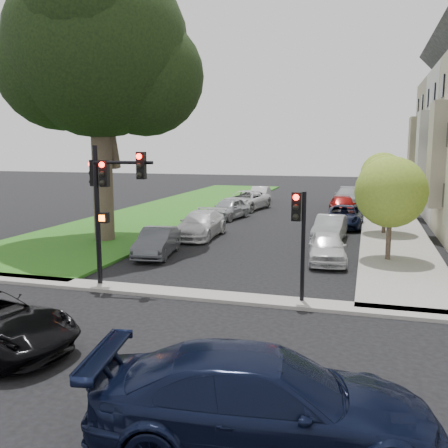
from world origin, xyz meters
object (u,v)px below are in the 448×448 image
(small_tree_a, at_px, (391,192))
(traffic_signal_secondary, at_px, (300,226))
(car_parked_9, at_px, (260,194))
(small_tree_b, at_px, (386,182))
(car_parked_8, at_px, (246,200))
(car_parked_0, at_px, (327,247))
(car_parked_1, at_px, (330,228))
(car_parked_2, at_px, (343,216))
(car_parked_3, at_px, (342,206))
(eucalyptus, at_px, (97,47))
(small_tree_c, at_px, (382,174))
(traffic_signal_main, at_px, (107,191))
(car_parked_6, at_px, (200,224))
(car_parked_5, at_px, (157,242))
(car_parked_4, at_px, (347,196))
(car_cross_far, at_px, (263,402))
(car_parked_7, at_px, (229,209))

(small_tree_a, height_order, traffic_signal_secondary, small_tree_a)
(car_parked_9, bearing_deg, small_tree_b, -57.63)
(small_tree_b, distance_m, car_parked_8, 13.44)
(small_tree_a, relative_size, car_parked_9, 1.10)
(car_parked_0, xyz_separation_m, car_parked_1, (-0.26, 5.03, 0.01))
(car_parked_2, bearing_deg, car_parked_3, 95.73)
(eucalyptus, bearing_deg, small_tree_c, 45.26)
(traffic_signal_main, bearing_deg, small_tree_b, 54.94)
(small_tree_a, relative_size, car_parked_6, 0.92)
(car_parked_5, bearing_deg, small_tree_a, 0.79)
(small_tree_c, distance_m, car_parked_6, 15.41)
(car_parked_3, distance_m, car_parked_9, 10.52)
(small_tree_b, xyz_separation_m, traffic_signal_secondary, (-2.94, -13.73, -0.48))
(traffic_signal_secondary, distance_m, car_parked_0, 6.32)
(traffic_signal_main, bearing_deg, car_parked_0, 40.23)
(traffic_signal_secondary, xyz_separation_m, car_parked_4, (0.33, 27.95, -1.77))
(traffic_signal_secondary, distance_m, car_parked_5, 8.94)
(small_tree_c, xyz_separation_m, car_parked_1, (-2.78, -10.86, -2.33))
(car_parked_2, bearing_deg, car_parked_8, 142.15)
(eucalyptus, bearing_deg, traffic_signal_main, -58.98)
(car_parked_1, height_order, car_parked_3, car_parked_3)
(traffic_signal_main, height_order, car_parked_0, traffic_signal_main)
(small_tree_c, bearing_deg, traffic_signal_secondary, -97.64)
(car_parked_1, bearing_deg, car_parked_6, -169.04)
(car_cross_far, distance_m, car_parked_8, 31.13)
(small_tree_b, distance_m, car_parked_2, 3.88)
(car_parked_1, xyz_separation_m, car_parked_7, (-7.25, 6.19, 0.05))
(traffic_signal_secondary, xyz_separation_m, car_parked_1, (0.16, 11.07, -1.83))
(car_parked_6, bearing_deg, car_cross_far, -69.08)
(car_parked_0, bearing_deg, car_parked_5, -179.37)
(car_parked_2, distance_m, car_parked_4, 12.14)
(small_tree_a, xyz_separation_m, car_parked_6, (-9.67, 3.27, -2.31))
(car_parked_9, bearing_deg, car_parked_3, -47.11)
(car_parked_5, xyz_separation_m, car_parked_9, (-0.15, 22.96, 0.03))
(car_parked_7, bearing_deg, traffic_signal_main, -77.83)
(car_parked_4, bearing_deg, car_parked_5, -104.64)
(car_parked_4, bearing_deg, traffic_signal_secondary, -87.31)
(car_parked_1, bearing_deg, car_parked_5, -137.36)
(traffic_signal_secondary, xyz_separation_m, car_parked_9, (-7.24, 28.08, -1.82))
(small_tree_b, distance_m, car_parked_1, 4.49)
(car_parked_2, xyz_separation_m, car_parked_6, (-7.35, -5.68, 0.04))
(car_parked_2, height_order, car_parked_4, car_parked_4)
(car_parked_1, relative_size, car_parked_7, 0.97)
(car_parked_2, bearing_deg, car_parked_1, -93.59)
(small_tree_a, distance_m, car_parked_8, 18.59)
(car_cross_far, height_order, car_parked_8, car_cross_far)
(eucalyptus, relative_size, car_parked_7, 3.41)
(traffic_signal_main, xyz_separation_m, car_parked_3, (6.97, 20.72, -2.67))
(small_tree_a, distance_m, traffic_signal_secondary, 7.49)
(traffic_signal_main, bearing_deg, car_parked_4, 75.93)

